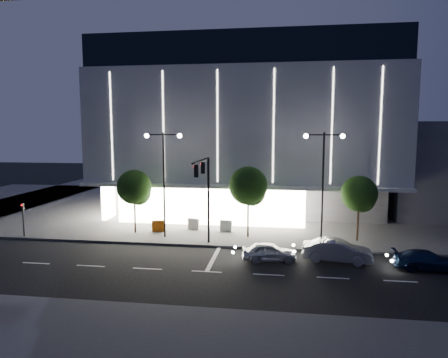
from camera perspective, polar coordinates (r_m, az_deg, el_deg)
ground at (r=28.43m, az=-5.98°, el=-11.82°), size 160.00×160.00×0.00m
sidewalk_museum at (r=50.95m, az=6.09°, el=-3.36°), size 70.00×40.00×0.15m
museum at (r=48.56m, az=3.75°, el=7.07°), size 30.00×25.80×18.00m
annex_building at (r=53.89m, az=29.09°, el=1.65°), size 16.00×20.00×10.00m
traffic_mast at (r=30.26m, az=-2.74°, el=-0.86°), size 0.33×5.89×7.07m
street_lamp_west at (r=33.67m, az=-8.61°, el=1.45°), size 3.16×0.36×9.00m
street_lamp_east at (r=32.45m, az=13.98°, el=1.12°), size 3.16×0.36×9.00m
ped_signal_far at (r=38.16m, az=-26.77°, el=-4.76°), size 0.22×0.24×3.00m
tree_left at (r=35.80m, az=-12.65°, el=-1.42°), size 3.02×3.02×5.72m
tree_mid at (r=33.58m, az=3.52°, el=-1.29°), size 3.25×3.25×6.15m
tree_right at (r=34.15m, az=18.76°, el=-2.27°), size 2.91×2.91×5.51m
car_lead at (r=28.66m, az=6.47°, el=-10.31°), size 3.97×1.99×1.30m
car_second at (r=29.38m, az=15.86°, el=-9.84°), size 4.91×2.27×1.56m
car_third at (r=29.98m, az=27.06°, el=-10.31°), size 4.33×1.78×1.25m
barrier_b at (r=36.81m, az=-4.37°, el=-6.41°), size 1.12×0.58×1.00m
barrier_c at (r=36.40m, az=-9.38°, el=-6.63°), size 1.13×0.44×1.00m
barrier_d at (r=35.98m, az=0.30°, el=-6.70°), size 1.13×0.48×1.00m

